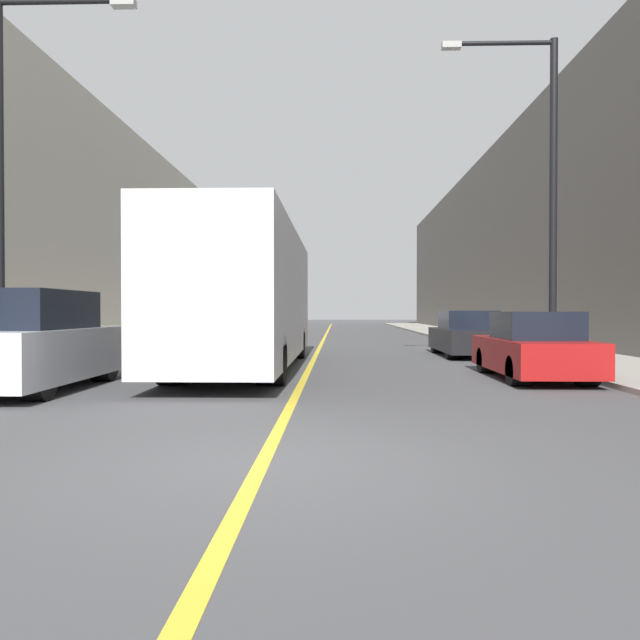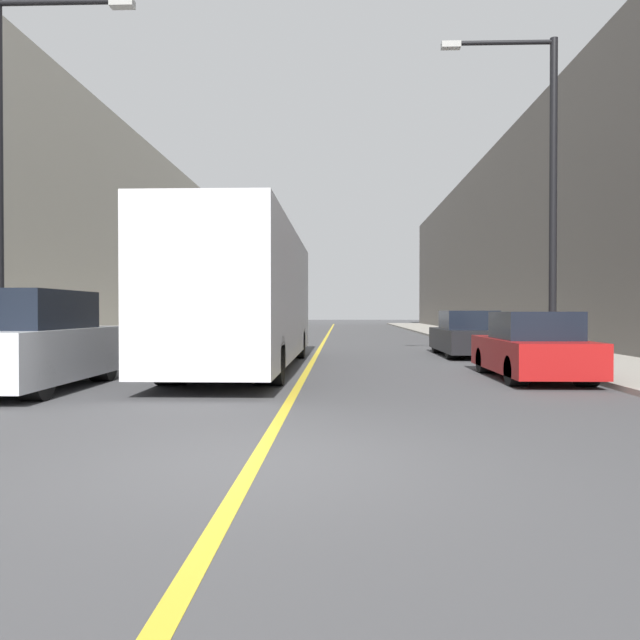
# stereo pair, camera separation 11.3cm
# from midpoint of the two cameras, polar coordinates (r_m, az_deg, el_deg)

# --- Properties ---
(ground_plane) EXTENTS (200.00, 200.00, 0.00)m
(ground_plane) POSITION_cam_midpoint_polar(r_m,az_deg,el_deg) (6.33, -5.92, -13.04)
(ground_plane) COLOR #474749
(sidewalk_left) EXTENTS (3.73, 72.00, 0.11)m
(sidewalk_left) POSITION_cam_midpoint_polar(r_m,az_deg,el_deg) (37.18, -12.06, -1.43)
(sidewalk_left) COLOR #9E998E
(sidewalk_left) RESTS_ON ground
(sidewalk_right) EXTENTS (3.73, 72.00, 0.11)m
(sidewalk_right) POSITION_cam_midpoint_polar(r_m,az_deg,el_deg) (36.83, 12.87, -1.46)
(sidewalk_right) COLOR #9E998E
(sidewalk_right) RESTS_ON ground
(building_row_left) EXTENTS (4.00, 72.00, 10.87)m
(building_row_left) POSITION_cam_midpoint_polar(r_m,az_deg,el_deg) (38.45, -17.72, 6.65)
(building_row_left) COLOR #B7B2A3
(building_row_left) RESTS_ON ground
(building_row_right) EXTENTS (4.00, 72.00, 11.29)m
(building_row_right) POSITION_cam_midpoint_polar(r_m,az_deg,el_deg) (37.97, 18.67, 7.03)
(building_row_right) COLOR #66605B
(building_row_right) RESTS_ON ground
(road_center_line) EXTENTS (0.16, 72.00, 0.01)m
(road_center_line) POSITION_cam_midpoint_polar(r_m,az_deg,el_deg) (36.14, 0.35, -1.57)
(road_center_line) COLOR gold
(road_center_line) RESTS_ON ground
(bus) EXTENTS (2.58, 11.74, 3.58)m
(bus) POSITION_cam_midpoint_polar(r_m,az_deg,el_deg) (16.44, -6.82, 2.20)
(bus) COLOR silver
(bus) RESTS_ON ground
(parked_suv_left) EXTENTS (1.90, 4.80, 1.91)m
(parked_suv_left) POSITION_cam_midpoint_polar(r_m,az_deg,el_deg) (13.14, -24.86, -2.01)
(parked_suv_left) COLOR silver
(parked_suv_left) RESTS_ON ground
(car_right_near) EXTENTS (1.76, 4.31, 1.50)m
(car_right_near) POSITION_cam_midpoint_polar(r_m,az_deg,el_deg) (14.62, 18.69, -2.51)
(car_right_near) COLOR maroon
(car_right_near) RESTS_ON ground
(car_right_mid) EXTENTS (1.85, 4.72, 1.53)m
(car_right_mid) POSITION_cam_midpoint_polar(r_m,az_deg,el_deg) (21.44, 13.11, -1.40)
(car_right_mid) COLOR black
(car_right_mid) RESTS_ON ground
(street_lamp_left) EXTENTS (3.03, 0.24, 8.01)m
(street_lamp_left) POSITION_cam_midpoint_polar(r_m,az_deg,el_deg) (15.11, -26.57, 12.96)
(street_lamp_left) COLOR black
(street_lamp_left) RESTS_ON sidewalk_left
(street_lamp_right) EXTENTS (3.03, 0.24, 8.54)m
(street_lamp_right) POSITION_cam_midpoint_polar(r_m,az_deg,el_deg) (17.78, 19.58, 12.04)
(street_lamp_right) COLOR black
(street_lamp_right) RESTS_ON sidewalk_right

